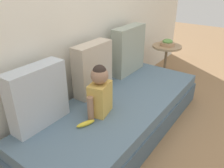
# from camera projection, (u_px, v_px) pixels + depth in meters

# --- Properties ---
(ground_plane) EXTENTS (12.00, 12.00, 0.00)m
(ground_plane) POSITION_uv_depth(u_px,v_px,m) (119.00, 130.00, 2.42)
(ground_plane) COLOR #93704C
(back_wall) EXTENTS (5.44, 0.10, 2.37)m
(back_wall) POSITION_uv_depth(u_px,v_px,m) (73.00, 11.00, 2.19)
(back_wall) COLOR silver
(back_wall) RESTS_ON ground
(couch) EXTENTS (2.24, 0.88, 0.36)m
(couch) POSITION_uv_depth(u_px,v_px,m) (120.00, 116.00, 2.34)
(couch) COLOR #495F70
(couch) RESTS_ON ground
(throw_pillow_left) EXTENTS (0.50, 0.16, 0.52)m
(throw_pillow_left) POSITION_uv_depth(u_px,v_px,m) (38.00, 97.00, 1.82)
(throw_pillow_left) COLOR #B2BCC6
(throw_pillow_left) RESTS_ON couch
(throw_pillow_center) EXTENTS (0.46, 0.16, 0.54)m
(throw_pillow_center) POSITION_uv_depth(u_px,v_px,m) (93.00, 69.00, 2.32)
(throw_pillow_center) COLOR #C1B29E
(throw_pillow_center) RESTS_ON couch
(throw_pillow_right) EXTENTS (0.54, 0.16, 0.59)m
(throw_pillow_right) POSITION_uv_depth(u_px,v_px,m) (128.00, 50.00, 2.81)
(throw_pillow_right) COLOR #99A393
(throw_pillow_right) RESTS_ON couch
(toddler) EXTENTS (0.33, 0.20, 0.47)m
(toddler) POSITION_uv_depth(u_px,v_px,m) (100.00, 91.00, 1.98)
(toddler) COLOR gold
(toddler) RESTS_ON couch
(banana) EXTENTS (0.17, 0.10, 0.04)m
(banana) POSITION_uv_depth(u_px,v_px,m) (86.00, 124.00, 1.90)
(banana) COLOR yellow
(banana) RESTS_ON couch
(side_table) EXTENTS (0.44, 0.44, 0.54)m
(side_table) POSITION_uv_depth(u_px,v_px,m) (166.00, 53.00, 3.42)
(side_table) COLOR tan
(side_table) RESTS_ON ground
(fruit_bowl) EXTENTS (0.22, 0.22, 0.10)m
(fruit_bowl) POSITION_uv_depth(u_px,v_px,m) (167.00, 43.00, 3.35)
(fruit_bowl) COLOR tan
(fruit_bowl) RESTS_ON side_table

